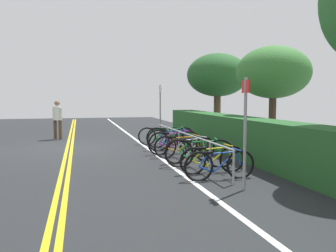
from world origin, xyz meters
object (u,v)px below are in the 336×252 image
bicycle_0 (161,136)px  bicycle_3 (175,143)px  pedestrian (57,117)px  tree_mid (273,73)px  bicycle_5 (190,150)px  bicycle_6 (199,153)px  bicycle_1 (171,137)px  bicycle_8 (220,165)px  sign_post_near (160,107)px  bicycle_7 (213,159)px  sign_post_far (245,123)px  bicycle_4 (182,146)px  tree_near_left (218,75)px  bike_rack (185,139)px  bicycle_2 (172,140)px

bicycle_0 → bicycle_3: bearing=-1.8°
pedestrian → tree_mid: bearing=57.0°
bicycle_5 → bicycle_6: bicycle_6 is taller
pedestrian → bicycle_3: bearing=37.8°
bicycle_0 → bicycle_6: bicycle_6 is taller
bicycle_1 → bicycle_8: bicycle_1 is taller
bicycle_8 → bicycle_6: bearing=179.1°
bicycle_3 → sign_post_near: 3.83m
bicycle_7 → sign_post_far: bearing=0.4°
bicycle_4 → pedestrian: size_ratio=1.03×
sign_post_near → bicycle_4: bearing=-4.3°
bicycle_4 → tree_mid: tree_mid is taller
bicycle_0 → tree_near_left: (-3.06, 3.54, 2.53)m
bicycle_4 → tree_near_left: 7.43m
sign_post_near → bicycle_3: bearing=-5.8°
bicycle_4 → bicycle_8: (3.01, -0.01, -0.01)m
bicycle_5 → bicycle_1: bearing=176.2°
bicycle_4 → sign_post_near: bearing=175.7°
bicycle_1 → bicycle_7: 4.47m
bicycle_6 → bicycle_1: bearing=176.8°
bicycle_0 → bicycle_7: bearing=0.7°
bicycle_4 → tree_near_left: size_ratio=0.44×
bicycle_0 → tree_near_left: tree_near_left is taller
bicycle_0 → sign_post_near: (-1.40, 0.30, 1.06)m
bike_rack → sign_post_far: 3.97m
bicycle_0 → bicycle_6: 4.54m
sign_post_near → sign_post_far: size_ratio=1.06×
bicycle_0 → bicycle_8: 5.96m
bicycle_8 → tree_mid: size_ratio=0.46×
bicycle_0 → bicycle_4: size_ratio=1.00×
bicycle_2 → bicycle_7: size_ratio=1.03×
bicycle_2 → pedestrian: pedestrian is taller
tree_mid → bicycle_6: bearing=-55.4°
bike_rack → bicycle_7: size_ratio=4.10×
bicycle_1 → bicycle_7: size_ratio=1.06×
bicycle_7 → bicycle_1: bearing=178.4°
sign_post_far → tree_mid: 6.06m
bicycle_7 → tree_near_left: size_ratio=0.43×
bicycle_3 → tree_mid: tree_mid is taller
bicycle_4 → tree_near_left: bearing=149.3°
bicycle_2 → bicycle_7: bearing=0.3°
bicycle_4 → sign_post_far: bearing=1.4°
tree_near_left → bicycle_4: bearing=-30.7°
sign_post_near → tree_near_left: size_ratio=0.59×
bike_rack → bicycle_6: size_ratio=3.91×
bicycle_6 → sign_post_far: bearing=2.1°
bicycle_0 → bicycle_6: (4.54, -0.02, 0.03)m
bicycle_2 → bicycle_8: bicycle_2 is taller
bike_rack → sign_post_far: (3.90, 0.02, 0.76)m
bicycle_5 → bicycle_8: (2.23, -0.04, -0.02)m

